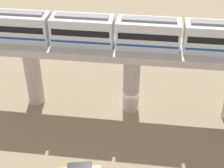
# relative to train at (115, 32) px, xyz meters

# --- Properties ---
(ground_plane) EXTENTS (120.00, 120.00, 0.00)m
(ground_plane) POSITION_rel_train_xyz_m (0.00, 1.91, -10.04)
(ground_plane) COLOR #84755B
(viaduct) EXTENTS (5.20, 35.80, 8.51)m
(viaduct) POSITION_rel_train_xyz_m (0.00, 1.91, -3.46)
(viaduct) COLOR #B7B2AA
(viaduct) RESTS_ON ground
(train) EXTENTS (2.64, 27.45, 3.24)m
(train) POSITION_rel_train_xyz_m (0.00, 0.00, 0.00)
(train) COLOR silver
(train) RESTS_ON viaduct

